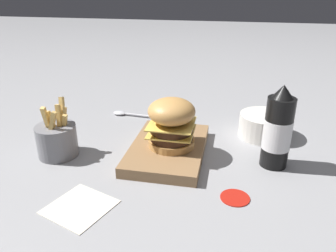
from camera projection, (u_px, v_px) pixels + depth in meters
ground_plane at (184, 159)px, 0.81m from camera, size 6.00×6.00×0.00m
serving_board at (168, 149)px, 0.83m from camera, size 0.28×0.18×0.03m
burger at (172, 122)px, 0.79m from camera, size 0.11×0.11×0.12m
ketchup_bottle at (278, 131)px, 0.75m from camera, size 0.06×0.06×0.20m
fries_basket at (57, 139)px, 0.81m from camera, size 0.10×0.10×0.15m
side_bowl at (264, 125)px, 0.91m from camera, size 0.14×0.14×0.06m
spoon at (127, 114)px, 1.07m from camera, size 0.03×0.17×0.01m
ketchup_puddle at (235, 197)px, 0.66m from camera, size 0.06×0.06×0.00m
parchment_square at (80, 207)px, 0.64m from camera, size 0.15×0.15×0.00m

